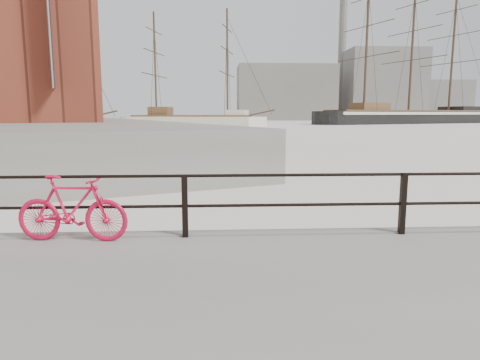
# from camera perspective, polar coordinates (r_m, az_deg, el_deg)

# --- Properties ---
(ground) EXTENTS (400.00, 400.00, 0.00)m
(ground) POSITION_cam_1_polar(r_m,az_deg,el_deg) (7.73, 20.08, -8.92)
(ground) COLOR white
(ground) RESTS_ON ground
(far_quay) EXTENTS (78.44, 148.07, 1.80)m
(far_quay) POSITION_cam_1_polar(r_m,az_deg,el_deg) (87.03, -28.39, 6.91)
(far_quay) COLOR gray
(far_quay) RESTS_ON ground
(guardrail) EXTENTS (28.00, 0.10, 1.00)m
(guardrail) POSITION_cam_1_polar(r_m,az_deg,el_deg) (7.39, 20.88, -2.96)
(guardrail) COLOR black
(guardrail) RESTS_ON promenade
(bicycle) EXTENTS (1.71, 0.42, 1.02)m
(bicycle) POSITION_cam_1_polar(r_m,az_deg,el_deg) (6.99, -21.49, -3.55)
(bicycle) COLOR red
(bicycle) RESTS_ON promenade
(barque_black) EXTENTS (59.78, 38.74, 32.44)m
(barque_black) POSITION_cam_1_polar(r_m,az_deg,el_deg) (105.25, 21.45, 7.02)
(barque_black) COLOR black
(barque_black) RESTS_ON ground
(schooner_mid) EXTENTS (32.00, 19.10, 21.43)m
(schooner_mid) POSITION_cam_1_polar(r_m,az_deg,el_deg) (80.38, -6.46, 7.19)
(schooner_mid) COLOR beige
(schooner_mid) RESTS_ON ground
(schooner_left) EXTENTS (27.64, 16.70, 19.46)m
(schooner_left) POSITION_cam_1_polar(r_m,az_deg,el_deg) (79.10, -24.82, 6.41)
(schooner_left) COLOR beige
(schooner_left) RESTS_ON ground
(apartment_brick) EXTENTS (27.87, 22.90, 21.20)m
(apartment_brick) POSITION_cam_1_polar(r_m,az_deg,el_deg) (122.50, -28.84, 12.54)
(apartment_brick) COLOR brown
(apartment_brick) RESTS_ON far_quay
(industrial_west) EXTENTS (32.00, 18.00, 18.00)m
(industrial_west) POSITION_cam_1_polar(r_m,az_deg,el_deg) (148.69, 6.02, 11.42)
(industrial_west) COLOR gray
(industrial_west) RESTS_ON ground
(industrial_mid) EXTENTS (26.00, 20.00, 24.00)m
(industrial_mid) POSITION_cam_1_polar(r_m,az_deg,el_deg) (162.74, 18.29, 11.86)
(industrial_mid) COLOR gray
(industrial_mid) RESTS_ON ground
(industrial_east) EXTENTS (20.00, 16.00, 14.00)m
(industrial_east) POSITION_cam_1_polar(r_m,az_deg,el_deg) (176.50, 24.69, 9.61)
(industrial_east) COLOR gray
(industrial_east) RESTS_ON ground
(smokestack) EXTENTS (2.80, 2.80, 44.00)m
(smokestack) POSITION_cam_1_polar(r_m,az_deg,el_deg) (164.27, 13.42, 15.53)
(smokestack) COLOR gray
(smokestack) RESTS_ON ground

